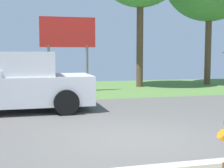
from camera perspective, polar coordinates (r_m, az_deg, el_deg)
name	(u,v)px	position (r m, az deg, el deg)	size (l,w,h in m)	color
ground_plane	(101,116)	(9.93, -1.85, -5.54)	(40.00, 22.00, 0.20)	#565451
pickup_truck	(9,84)	(10.71, -17.53, -0.02)	(5.20, 2.28, 1.88)	silver
roadside_billboard	(68,38)	(15.53, -7.71, 8.02)	(2.60, 0.12, 3.50)	slate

